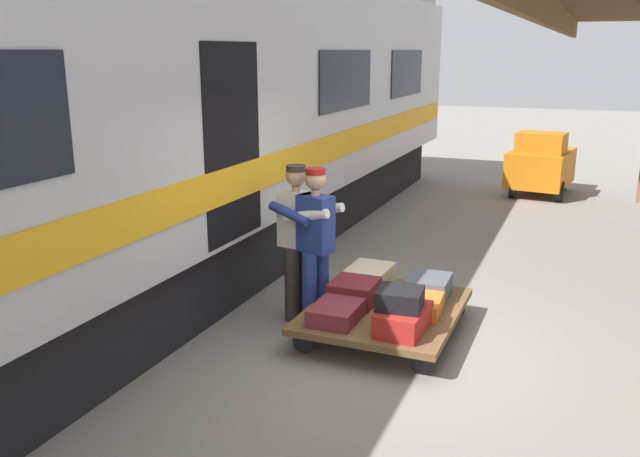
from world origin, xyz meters
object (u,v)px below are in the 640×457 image
suitcase_orange_carryall (416,304)px  suitcase_black_hardshell (400,299)px  suitcase_slate_roller (428,286)px  suitcase_maroon_trunk (354,292)px  train_car (113,126)px  suitcase_red_plastic (403,319)px  suitcase_burgundy_valise (337,312)px  porter_by_door (298,237)px  baggage_tug (540,164)px  porter_in_overalls (314,241)px  luggage_cart (384,311)px  suitcase_cream_canvas (369,277)px

suitcase_orange_carryall → suitcase_black_hardshell: (0.04, 0.50, 0.24)m
suitcase_slate_roller → suitcase_maroon_trunk: suitcase_maroon_trunk is taller
train_car → suitcase_red_plastic: (-3.38, 0.18, -1.66)m
suitcase_orange_carryall → suitcase_burgundy_valise: (0.67, 0.50, 0.00)m
suitcase_burgundy_valise → suitcase_red_plastic: (-0.67, 0.00, 0.03)m
suitcase_red_plastic → porter_by_door: 1.54m
baggage_tug → porter_in_overalls: bearing=78.1°
baggage_tug → suitcase_orange_carryall: bearing=86.0°
suitcase_black_hardshell → baggage_tug: 8.39m
suitcase_black_hardshell → porter_in_overalls: bearing=-23.9°
suitcase_slate_roller → suitcase_red_plastic: 1.00m
suitcase_black_hardshell → porter_in_overalls: porter_in_overalls is taller
train_car → porter_in_overalls: train_car is taller
suitcase_burgundy_valise → suitcase_maroon_trunk: 0.50m
suitcase_orange_carryall → porter_in_overalls: bearing=1.3°
luggage_cart → suitcase_burgundy_valise: bearing=56.2°
train_car → suitcase_slate_roller: size_ratio=37.27×
baggage_tug → luggage_cart: bearing=83.6°
suitcase_cream_canvas → porter_in_overalls: 0.86m
suitcase_burgundy_valise → suitcase_slate_roller: size_ratio=1.19×
suitcase_maroon_trunk → luggage_cart: bearing=-180.0°
luggage_cart → suitcase_maroon_trunk: bearing=0.0°
suitcase_cream_canvas → baggage_tug: (-1.22, -7.36, 0.21)m
suitcase_slate_roller → porter_by_door: size_ratio=0.30×
suitcase_cream_canvas → suitcase_red_plastic: size_ratio=0.93×
suitcase_cream_canvas → porter_by_door: 0.95m
suitcase_slate_roller → suitcase_red_plastic: bearing=90.0°
suitcase_cream_canvas → porter_in_overalls: (0.45, 0.53, 0.51)m
suitcase_cream_canvas → suitcase_black_hardshell: size_ratio=1.41×
suitcase_burgundy_valise → porter_by_door: 1.03m
porter_by_door → baggage_tug: (-1.89, -7.80, -0.30)m
luggage_cart → suitcase_cream_canvas: 0.62m
suitcase_slate_roller → porter_in_overalls: size_ratio=0.30×
suitcase_black_hardshell → baggage_tug: bearing=-94.0°
baggage_tug → suitcase_maroon_trunk: bearing=81.2°
suitcase_red_plastic → suitcase_slate_roller: bearing=-90.0°
suitcase_black_hardshell → porter_in_overalls: 1.22m
train_car → porter_by_door: size_ratio=11.09×
luggage_cart → suitcase_slate_roller: suitcase_slate_roller is taller
baggage_tug → suitcase_red_plastic: bearing=86.3°
suitcase_black_hardshell → porter_by_door: size_ratio=0.24×
suitcase_orange_carryall → suitcase_slate_roller: size_ratio=1.08×
luggage_cart → suitcase_maroon_trunk: size_ratio=3.76×
porter_in_overalls → suitcase_orange_carryall: bearing=-178.7°
baggage_tug → suitcase_black_hardshell: bearing=86.0°
suitcase_slate_roller → suitcase_black_hardshell: bearing=87.8°
suitcase_slate_roller → porter_by_door: porter_by_door is taller
suitcase_orange_carryall → suitcase_burgundy_valise: size_ratio=0.90×
suitcase_maroon_trunk → porter_in_overalls: porter_in_overalls is taller
suitcase_orange_carryall → suitcase_slate_roller: bearing=-90.0°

